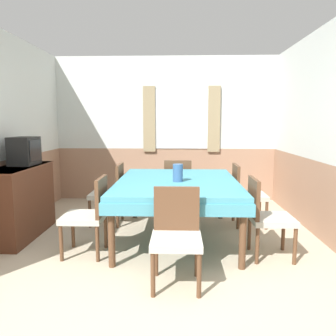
{
  "coord_description": "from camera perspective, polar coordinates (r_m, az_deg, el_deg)",
  "views": [
    {
      "loc": [
        0.25,
        -2.24,
        1.44
      ],
      "look_at": [
        0.11,
        1.7,
        0.88
      ],
      "focal_mm": 35.0,
      "sensor_mm": 36.0,
      "label": 1
    }
  ],
  "objects": [
    {
      "name": "ground_plane",
      "position": [
        2.68,
        -4.08,
        -24.53
      ],
      "size": [
        16.0,
        16.0,
        0.0
      ],
      "primitive_type": "plane",
      "color": "tan"
    },
    {
      "name": "wall_back",
      "position": [
        6.03,
        -0.27,
        6.82
      ],
      "size": [
        4.37,
        0.09,
        2.6
      ],
      "color": "silver",
      "rests_on": "ground_plane"
    },
    {
      "name": "wall_left",
      "position": [
        4.7,
        -26.89,
        5.48
      ],
      "size": [
        0.05,
        4.16,
        2.6
      ],
      "color": "silver",
      "rests_on": "ground_plane"
    },
    {
      "name": "wall_right",
      "position": [
        4.48,
        25.21,
        5.5
      ],
      "size": [
        0.05,
        4.16,
        2.6
      ],
      "color": "silver",
      "rests_on": "ground_plane"
    },
    {
      "name": "dining_table",
      "position": [
        4.03,
        1.63,
        -3.51
      ],
      "size": [
        1.48,
        1.9,
        0.73
      ],
      "color": "teal",
      "rests_on": "ground_plane"
    },
    {
      "name": "chair_head_near",
      "position": [
        2.96,
        1.47,
        -11.19
      ],
      "size": [
        0.44,
        0.44,
        0.85
      ],
      "rotation": [
        0.0,
        0.0,
        3.14
      ],
      "color": "brown",
      "rests_on": "ground_plane"
    },
    {
      "name": "chair_left_far",
      "position": [
        4.7,
        -9.94,
        -4.02
      ],
      "size": [
        0.44,
        0.44,
        0.85
      ],
      "rotation": [
        0.0,
        0.0,
        1.57
      ],
      "color": "brown",
      "rests_on": "ground_plane"
    },
    {
      "name": "chair_head_window",
      "position": [
        5.19,
        1.7,
        -2.75
      ],
      "size": [
        0.44,
        0.44,
        0.85
      ],
      "color": "brown",
      "rests_on": "ground_plane"
    },
    {
      "name": "chair_left_near",
      "position": [
        3.67,
        -13.49,
        -7.6
      ],
      "size": [
        0.44,
        0.44,
        0.85
      ],
      "rotation": [
        0.0,
        0.0,
        1.57
      ],
      "color": "brown",
      "rests_on": "ground_plane"
    },
    {
      "name": "chair_right_far",
      "position": [
        4.69,
        13.3,
        -4.14
      ],
      "size": [
        0.44,
        0.44,
        0.85
      ],
      "rotation": [
        0.0,
        0.0,
        4.71
      ],
      "color": "brown",
      "rests_on": "ground_plane"
    },
    {
      "name": "chair_right_near",
      "position": [
        3.65,
        16.67,
        -7.77
      ],
      "size": [
        0.44,
        0.44,
        0.85
      ],
      "rotation": [
        0.0,
        0.0,
        4.71
      ],
      "color": "brown",
      "rests_on": "ground_plane"
    },
    {
      "name": "sideboard",
      "position": [
        4.51,
        -24.45,
        -5.3
      ],
      "size": [
        0.46,
        1.16,
        0.89
      ],
      "color": "#4C2819",
      "rests_on": "ground_plane"
    },
    {
      "name": "tv",
      "position": [
        4.56,
        -23.72,
        2.74
      ],
      "size": [
        0.29,
        0.39,
        0.36
      ],
      "color": "black",
      "rests_on": "sideboard"
    },
    {
      "name": "vase",
      "position": [
        3.9,
        1.73,
        -0.85
      ],
      "size": [
        0.12,
        0.12,
        0.21
      ],
      "color": "#335684",
      "rests_on": "dining_table"
    }
  ]
}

